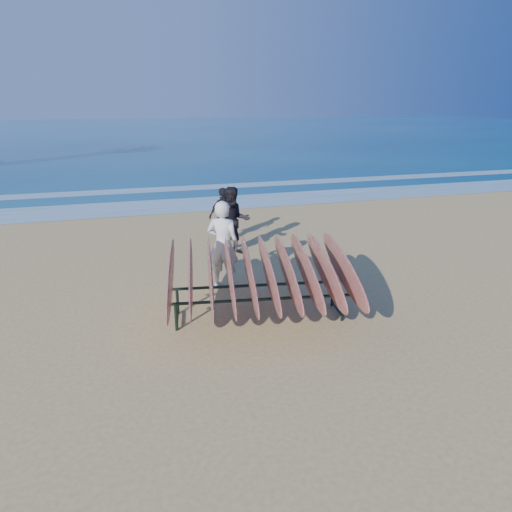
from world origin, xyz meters
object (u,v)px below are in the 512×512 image
at_px(surfboard_rack, 259,273).
at_px(person_white, 223,245).
at_px(person_dark_b, 224,215).
at_px(person_dark_a, 234,221).

height_order(surfboard_rack, person_white, person_white).
bearing_deg(person_dark_b, person_dark_a, 75.56).
relative_size(person_dark_a, person_dark_b, 1.15).
bearing_deg(person_white, person_dark_b, -72.75).
distance_m(person_white, person_dark_a, 2.17).
distance_m(person_white, person_dark_b, 3.33).
relative_size(surfboard_rack, person_dark_a, 2.05).
bearing_deg(person_white, person_dark_a, -79.48).
bearing_deg(person_dark_b, person_white, 63.20).
bearing_deg(person_dark_a, person_white, -107.11).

